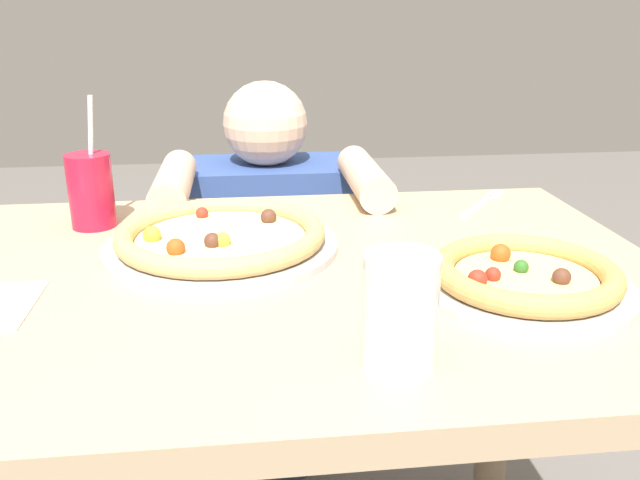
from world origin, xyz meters
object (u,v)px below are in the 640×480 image
drink_cup_colored (91,190)px  diner_seated (270,303)px  pizza_far (221,238)px  pizza_near (525,277)px  fork (484,202)px  water_cup_clear (400,310)px

drink_cup_colored → diner_seated: drink_cup_colored is taller
pizza_far → diner_seated: size_ratio=0.38×
pizza_near → pizza_far: same height
fork → pizza_far: bearing=-158.1°
pizza_near → drink_cup_colored: (-0.62, 0.34, 0.04)m
pizza_near → water_cup_clear: 0.27m
pizza_near → diner_seated: 0.85m
pizza_far → fork: (0.49, 0.20, -0.02)m
pizza_near → pizza_far: (-0.40, 0.20, 0.00)m
fork → diner_seated: diner_seated is taller
pizza_near → water_cup_clear: size_ratio=2.27×
water_cup_clear → drink_cup_colored: bearing=128.6°
pizza_near → fork: pizza_near is taller
water_cup_clear → pizza_far: bearing=117.4°
diner_seated → drink_cup_colored: bearing=-130.0°
pizza_near → fork: (0.09, 0.40, -0.02)m
water_cup_clear → fork: size_ratio=0.74×
pizza_near → diner_seated: diner_seated is taller
fork → diner_seated: 0.61m
pizza_near → pizza_far: size_ratio=0.79×
water_cup_clear → pizza_near: bearing=38.9°
pizza_far → drink_cup_colored: size_ratio=1.62×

